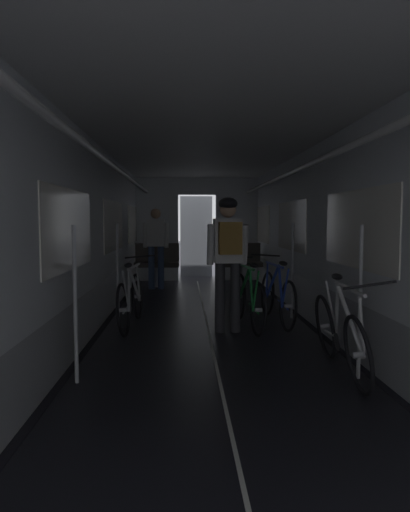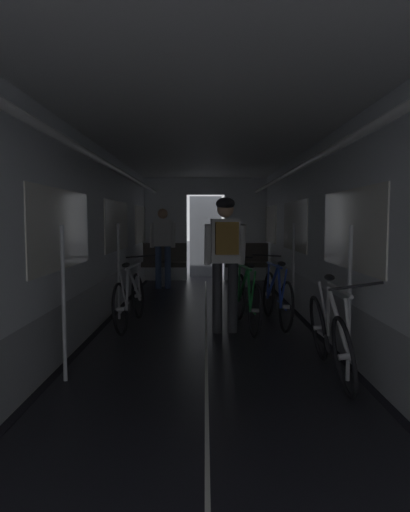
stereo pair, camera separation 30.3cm
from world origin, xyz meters
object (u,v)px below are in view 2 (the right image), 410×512
(bench_seat_far_left, at_px, (164,260))
(person_standing_near_bench, at_px, (162,243))
(bench_seat_far_right, at_px, (246,260))
(bicycle_white, at_px, (329,335))
(bicycle_silver, at_px, (129,299))
(bicycle_green_in_aisle, at_px, (246,300))
(bicycle_blue, at_px, (276,296))
(person_cyclist_aisle, at_px, (225,249))

(bench_seat_far_left, distance_m, person_standing_near_bench, 0.55)
(bench_seat_far_right, relative_size, person_standing_near_bench, 0.58)
(bench_seat_far_right, height_order, bicycle_white, bicycle_white)
(bicycle_silver, xyz_separation_m, bicycle_white, (2.18, -1.98, -0.00))
(bicycle_white, height_order, bicycle_green_in_aisle, bicycle_white)
(bicycle_blue, height_order, person_cyclist_aisle, person_cyclist_aisle)
(bicycle_silver, relative_size, bicycle_white, 1.00)
(bicycle_silver, bearing_deg, bench_seat_far_left, 88.08)
(person_cyclist_aisle, bearing_deg, bench_seat_far_right, 81.18)
(bicycle_silver, relative_size, person_standing_near_bench, 1.00)
(person_standing_near_bench, bearing_deg, person_cyclist_aisle, -73.32)
(bench_seat_far_right, distance_m, bicycle_white, 5.84)
(bench_seat_far_right, distance_m, bicycle_green_in_aisle, 3.96)
(person_cyclist_aisle, bearing_deg, bench_seat_far_left, 105.30)
(bench_seat_far_left, distance_m, bicycle_green_in_aisle, 4.20)
(bench_seat_far_left, distance_m, bicycle_blue, 4.15)
(bench_seat_far_right, height_order, bicycle_silver, bench_seat_far_right)
(bicycle_silver, xyz_separation_m, person_standing_near_bench, (0.13, 3.47, 0.59))
(bicycle_blue, relative_size, person_standing_near_bench, 1.00)
(bench_seat_far_left, height_order, person_standing_near_bench, person_standing_near_bench)
(bicycle_white, distance_m, person_standing_near_bench, 5.85)
(bicycle_blue, xyz_separation_m, bicycle_white, (0.16, -2.14, -0.00))
(bench_seat_far_left, height_order, bench_seat_far_right, same)
(bicycle_white, bearing_deg, person_cyclist_aisle, 118.90)
(bench_seat_far_right, relative_size, bicycle_green_in_aisle, 0.58)
(bicycle_blue, xyz_separation_m, bicycle_green_in_aisle, (-0.44, -0.25, 0.00))
(person_cyclist_aisle, bearing_deg, bicycle_white, -61.10)
(bench_seat_far_right, xyz_separation_m, bicycle_blue, (0.09, -3.69, -0.18))
(bench_seat_far_left, bearing_deg, bench_seat_far_right, 0.00)
(bench_seat_far_left, height_order, bicycle_white, bicycle_white)
(bicycle_silver, distance_m, bicycle_white, 2.94)
(bench_seat_far_right, bearing_deg, person_standing_near_bench, -168.17)
(person_cyclist_aisle, xyz_separation_m, person_standing_near_bench, (-1.15, 3.82, -0.10))
(bench_seat_far_right, bearing_deg, bicycle_white, -87.56)
(bench_seat_far_right, bearing_deg, bicycle_green_in_aisle, -95.12)
(bicycle_green_in_aisle, xyz_separation_m, person_standing_near_bench, (-1.44, 3.56, 0.59))
(bicycle_green_in_aisle, distance_m, person_standing_near_bench, 3.89)
(bicycle_silver, relative_size, person_cyclist_aisle, 0.98)
(bicycle_green_in_aisle, height_order, person_standing_near_bench, person_standing_near_bench)
(bicycle_white, xyz_separation_m, person_cyclist_aisle, (-0.90, 1.63, 0.69))
(bicycle_green_in_aisle, bearing_deg, person_standing_near_bench, 112.08)
(person_cyclist_aisle, relative_size, bicycle_green_in_aisle, 1.03)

